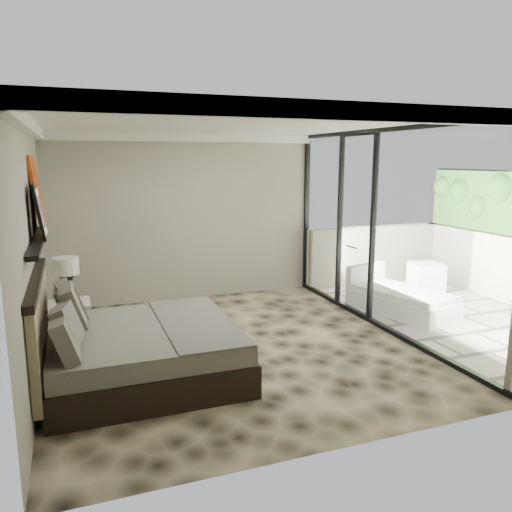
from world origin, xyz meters
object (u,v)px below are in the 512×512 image
object	(u,v)px
bed	(134,348)
nightstand	(71,321)
table_lamp	(66,274)
ottoman	(426,278)
lounger	(399,299)

from	to	relation	value
bed	nightstand	xyz separation A→B (m)	(-0.65, 1.50, -0.08)
nightstand	table_lamp	xyz separation A→B (m)	(-0.01, 0.05, 0.64)
bed	ottoman	distance (m)	5.75
bed	table_lamp	size ratio (longest dim) A/B	3.51
table_lamp	nightstand	bearing A→B (deg)	-79.24
nightstand	lounger	world-z (taller)	lounger
bed	ottoman	world-z (taller)	bed
bed	nightstand	world-z (taller)	bed
nightstand	table_lamp	distance (m)	0.64
nightstand	bed	bearing A→B (deg)	-41.61
table_lamp	lounger	bearing A→B (deg)	-5.86
bed	nightstand	bearing A→B (deg)	113.63
bed	lounger	xyz separation A→B (m)	(4.23, 1.04, -0.14)
nightstand	lounger	xyz separation A→B (m)	(4.88, -0.46, -0.06)
nightstand	ottoman	distance (m)	6.10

